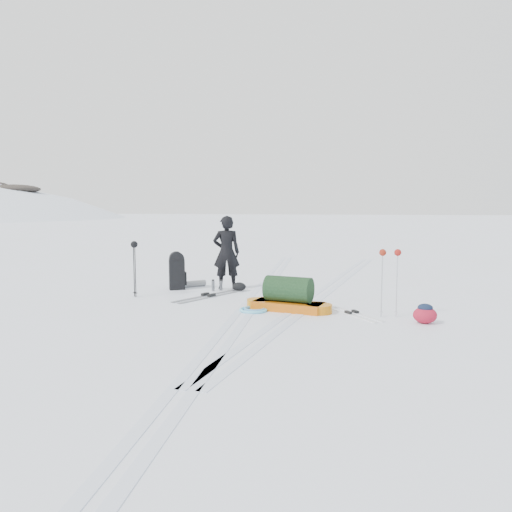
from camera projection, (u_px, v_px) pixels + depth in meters
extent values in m
plane|color=silver|center=(252.00, 303.00, 10.24)|extent=(200.00, 200.00, 0.00)
ellipsoid|color=black|center=(13.00, 189.00, 75.74)|extent=(8.32, 6.40, 1.41)
cube|color=silver|center=(246.00, 302.00, 10.27)|extent=(1.40, 17.97, 0.01)
cube|color=silver|center=(258.00, 303.00, 10.22)|extent=(1.40, 17.97, 0.01)
cube|color=silver|center=(322.00, 289.00, 11.92)|extent=(2.09, 13.88, 0.01)
cube|color=silver|center=(332.00, 289.00, 11.87)|extent=(2.09, 13.88, 0.01)
imported|color=black|center=(226.00, 252.00, 11.89)|extent=(0.73, 0.59, 1.75)
cube|color=#C2590B|center=(288.00, 306.00, 9.51)|extent=(1.41, 0.82, 0.17)
cylinder|color=#C36C0B|center=(319.00, 309.00, 9.26)|extent=(0.58, 0.58, 0.17)
cylinder|color=#CB750B|center=(259.00, 303.00, 9.76)|extent=(0.58, 0.58, 0.17)
cylinder|color=black|center=(288.00, 289.00, 9.48)|extent=(0.97, 0.66, 0.49)
cube|color=black|center=(177.00, 275.00, 11.84)|extent=(0.43, 0.39, 0.71)
cylinder|color=black|center=(177.00, 259.00, 11.80)|extent=(0.42, 0.37, 0.35)
cube|color=black|center=(185.00, 278.00, 11.91)|extent=(0.16, 0.20, 0.31)
cylinder|color=gray|center=(194.00, 284.00, 12.28)|extent=(0.52, 0.49, 0.15)
cylinder|color=black|center=(134.00, 271.00, 10.89)|extent=(0.02, 0.02, 1.13)
cylinder|color=black|center=(135.00, 271.00, 10.83)|extent=(0.02, 0.02, 1.13)
torus|color=black|center=(135.00, 293.00, 10.94)|extent=(0.10, 0.10, 0.01)
torus|color=black|center=(136.00, 293.00, 10.88)|extent=(0.10, 0.10, 0.01)
sphere|color=black|center=(134.00, 244.00, 10.80)|extent=(0.15, 0.15, 0.15)
cylinder|color=#ACADB2|center=(382.00, 285.00, 8.89)|extent=(0.03, 0.03, 1.15)
cylinder|color=#BBBDC3|center=(397.00, 285.00, 8.89)|extent=(0.03, 0.03, 1.15)
torus|color=silver|center=(381.00, 312.00, 8.93)|extent=(0.11, 0.11, 0.01)
torus|color=silver|center=(396.00, 312.00, 8.94)|extent=(0.11, 0.11, 0.01)
sphere|color=maroon|center=(383.00, 253.00, 8.83)|extent=(0.12, 0.12, 0.12)
sphere|color=maroon|center=(398.00, 252.00, 8.83)|extent=(0.12, 0.12, 0.12)
cube|color=#999EA2|center=(212.00, 297.00, 10.88)|extent=(0.93, 1.80, 0.02)
cube|color=#92959B|center=(205.00, 296.00, 11.00)|extent=(0.93, 1.80, 0.02)
cube|color=black|center=(212.00, 295.00, 10.88)|extent=(0.15, 0.21, 0.05)
cube|color=black|center=(205.00, 294.00, 11.00)|extent=(0.15, 0.21, 0.05)
cube|color=silver|center=(348.00, 314.00, 9.17)|extent=(1.04, 1.31, 0.01)
cube|color=silver|center=(355.00, 313.00, 9.24)|extent=(1.04, 1.31, 0.01)
cube|color=black|center=(348.00, 312.00, 9.17)|extent=(0.15, 0.16, 0.04)
cube|color=black|center=(355.00, 311.00, 9.23)|extent=(0.15, 0.16, 0.04)
torus|color=#63CEF0|center=(253.00, 310.00, 9.43)|extent=(0.62, 0.62, 0.05)
torus|color=#5AA4DB|center=(255.00, 309.00, 9.47)|extent=(0.49, 0.49, 0.05)
ellipsoid|color=maroon|center=(425.00, 315.00, 8.44)|extent=(0.42, 0.33, 0.29)
ellipsoid|color=black|center=(425.00, 308.00, 8.43)|extent=(0.27, 0.22, 0.14)
cylinder|color=slate|center=(213.00, 286.00, 11.64)|extent=(0.07, 0.07, 0.24)
cylinder|color=slate|center=(221.00, 286.00, 11.75)|extent=(0.07, 0.07, 0.22)
cylinder|color=black|center=(213.00, 280.00, 11.62)|extent=(0.06, 0.06, 0.03)
cylinder|color=black|center=(221.00, 280.00, 11.74)|extent=(0.06, 0.06, 0.03)
ellipsoid|color=black|center=(239.00, 287.00, 11.65)|extent=(0.39, 0.33, 0.20)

